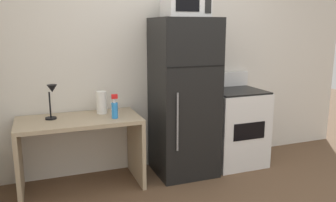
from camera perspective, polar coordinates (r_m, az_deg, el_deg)
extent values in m
cube|color=silver|center=(4.19, 0.57, 7.16)|extent=(5.00, 0.10, 2.60)
cube|color=tan|center=(3.65, -14.44, -3.09)|extent=(1.23, 0.63, 0.04)
cube|color=tan|center=(3.75, -23.30, -9.31)|extent=(0.04, 0.63, 0.71)
cube|color=tan|center=(3.86, -5.28, -7.72)|extent=(0.04, 0.63, 0.71)
cylinder|color=black|center=(3.69, -18.68, -2.70)|extent=(0.11, 0.11, 0.02)
cylinder|color=black|center=(3.66, -18.82, -0.59)|extent=(0.02, 0.02, 0.26)
cone|color=black|center=(3.61, -18.52, 1.97)|extent=(0.10, 0.10, 0.08)
cylinder|color=white|center=(3.77, -10.85, -0.24)|extent=(0.11, 0.11, 0.24)
cylinder|color=#2D8CEA|center=(3.56, -8.75, -1.55)|extent=(0.06, 0.06, 0.16)
cylinder|color=white|center=(3.54, -8.81, 0.06)|extent=(0.02, 0.02, 0.04)
cube|color=red|center=(3.52, -8.80, 0.74)|extent=(0.06, 0.03, 0.04)
cube|color=black|center=(3.90, 2.61, 0.51)|extent=(0.66, 0.63, 1.76)
cube|color=black|center=(3.55, 4.71, 5.66)|extent=(0.64, 0.00, 0.01)
cylinder|color=gray|center=(3.56, 1.58, -3.50)|extent=(0.02, 0.02, 0.62)
cube|color=silver|center=(3.81, 2.89, 15.50)|extent=(0.46, 0.34, 0.26)
cube|color=black|center=(3.63, 3.26, 15.66)|extent=(0.26, 0.01, 0.15)
cube|color=black|center=(3.73, 6.62, 15.51)|extent=(0.07, 0.01, 0.18)
cube|color=white|center=(4.33, 10.98, -4.36)|extent=(0.64, 0.60, 0.90)
cube|color=black|center=(4.23, 11.23, 1.63)|extent=(0.61, 0.58, 0.02)
cube|color=white|center=(4.45, 9.39, 3.52)|extent=(0.64, 0.04, 0.18)
cube|color=black|center=(4.08, 13.23, -4.86)|extent=(0.41, 0.01, 0.20)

